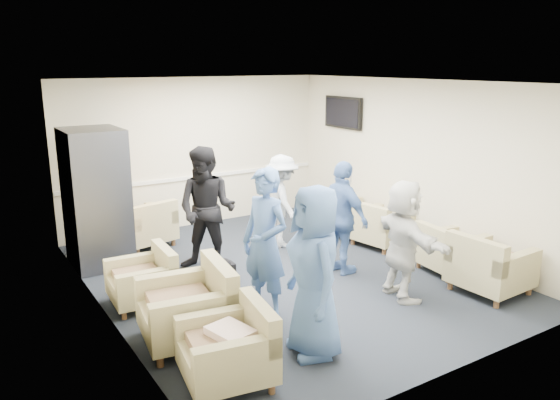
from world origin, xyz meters
TOP-DOWN VIEW (x-y plane):
  - floor at (0.00, 0.00)m, footprint 6.00×6.00m
  - ceiling at (0.00, 0.00)m, footprint 6.00×6.00m
  - back_wall at (0.00, 3.00)m, footprint 5.00×0.02m
  - front_wall at (0.00, -3.00)m, footprint 5.00×0.02m
  - left_wall at (-2.50, 0.00)m, footprint 0.02×6.00m
  - right_wall at (2.50, 0.00)m, footprint 0.02×6.00m
  - chair_rail at (0.00, 2.98)m, footprint 4.98×0.04m
  - tv at (2.44, 1.80)m, footprint 0.10×1.00m
  - armchair_left_near at (-1.87, -2.00)m, footprint 0.93×0.93m
  - armchair_left_mid at (-1.88, -1.08)m, footprint 1.04×1.04m
  - armchair_left_far at (-1.99, 0.12)m, footprint 0.79×0.79m
  - armchair_right_near at (1.90, -1.96)m, footprint 0.90×0.90m
  - armchair_right_midnear at (2.04, -1.17)m, footprint 0.84×0.84m
  - armchair_right_midfar at (2.00, 0.23)m, footprint 0.91×0.91m
  - armchair_right_far at (1.96, 0.98)m, footprint 0.90×0.90m
  - armchair_corner at (-1.25, 2.26)m, footprint 0.99×0.99m
  - vending_machine at (-2.09, 1.85)m, footprint 0.82×0.96m
  - backpack at (-0.96, -0.02)m, footprint 0.27×0.20m
  - pillow at (-1.88, -1.99)m, footprint 0.40×0.48m
  - person_front_left at (-0.90, -1.97)m, footprint 0.77×0.99m
  - person_mid_left at (-0.88, -0.96)m, footprint 0.59×0.75m
  - person_back_left at (-0.83, 0.75)m, footprint 1.11×1.11m
  - person_back_right at (0.65, 1.09)m, footprint 0.72×1.06m
  - person_mid_right at (0.74, -0.36)m, footprint 0.48×0.99m
  - person_front_right at (0.85, -1.45)m, footprint 0.77×1.50m

SIDE VIEW (x-z plane):
  - floor at x=0.00m, z-range 0.00..0.00m
  - backpack at x=-0.96m, z-range 0.01..0.45m
  - armchair_left_far at x=-1.99m, z-range 0.00..0.60m
  - armchair_right_midnear at x=2.04m, z-range 0.00..0.61m
  - armchair_right_far at x=1.96m, z-range 0.00..0.63m
  - armchair_right_midfar at x=2.00m, z-range 0.00..0.64m
  - armchair_left_near at x=-1.87m, z-range 0.00..0.64m
  - armchair_corner at x=-1.25m, z-range 0.00..0.66m
  - armchair_right_near at x=1.90m, z-range 0.00..0.69m
  - armchair_left_mid at x=-1.88m, z-range 0.00..0.73m
  - pillow at x=-1.88m, z-range 0.43..0.55m
  - person_back_right at x=0.65m, z-range 0.00..1.52m
  - person_front_right at x=0.85m, z-range 0.00..1.55m
  - person_mid_right at x=0.74m, z-range 0.00..1.63m
  - person_front_left at x=-0.90m, z-range 0.00..1.80m
  - person_mid_left at x=-0.88m, z-range 0.00..1.80m
  - chair_rail at x=0.00m, z-range 0.87..0.93m
  - person_back_left at x=-0.83m, z-range 0.00..1.81m
  - vending_machine at x=-2.09m, z-range 0.00..2.04m
  - back_wall at x=0.00m, z-range 0.00..2.70m
  - front_wall at x=0.00m, z-range 0.00..2.70m
  - left_wall at x=-2.50m, z-range 0.00..2.70m
  - right_wall at x=2.50m, z-range 0.00..2.70m
  - tv at x=2.44m, z-range 1.76..2.34m
  - ceiling at x=0.00m, z-range 2.70..2.70m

